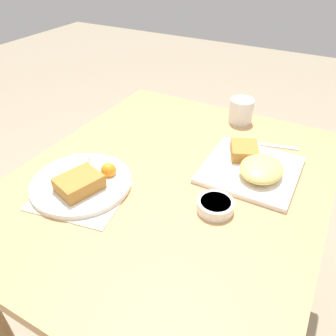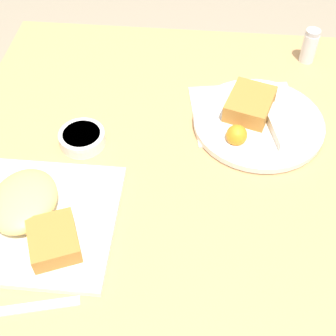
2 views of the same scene
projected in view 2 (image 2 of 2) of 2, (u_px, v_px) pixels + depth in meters
The scene contains 8 objects.
ground_plane at pixel (161, 320), 1.49m from camera, with size 8.00×8.00×0.00m, color gray.
dining_table at pixel (158, 197), 1.00m from camera, with size 1.02×0.86×0.73m.
menu_card at pixel (246, 113), 1.05m from camera, with size 0.23×0.27×0.00m.
plate_square_near at pixel (36, 215), 0.84m from camera, with size 0.27×0.27×0.06m.
plate_oval_far at pixel (257, 119), 1.01m from camera, with size 0.28×0.28×0.05m.
sauce_ramekin at pixel (82, 138), 0.98m from camera, with size 0.10×0.10×0.03m.
salt_shaker at pixel (309, 48), 1.15m from camera, with size 0.04×0.04×0.09m.
butter_knife at pixel (13, 310), 0.74m from camera, with size 0.07×0.21×0.00m.
Camera 2 is at (0.60, 0.08, 1.44)m, focal length 50.00 mm.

